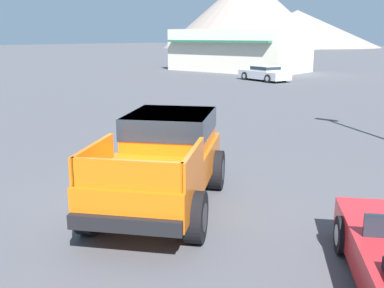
{
  "coord_description": "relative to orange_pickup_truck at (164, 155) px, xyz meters",
  "views": [
    {
      "loc": [
        6.52,
        -6.6,
        3.51
      ],
      "look_at": [
        0.4,
        0.78,
        1.19
      ],
      "focal_mm": 42.0,
      "sensor_mm": 36.0,
      "label": 1
    }
  ],
  "objects": [
    {
      "name": "parked_car_silver",
      "position": [
        -12.21,
        24.67,
        -0.46
      ],
      "size": [
        4.78,
        2.99,
        1.17
      ],
      "rotation": [
        0.0,
        0.0,
        1.26
      ],
      "color": "#B7BABF",
      "rests_on": "ground_plane"
    },
    {
      "name": "storefront_building",
      "position": [
        -19.71,
        32.1,
        1.01
      ],
      "size": [
        13.02,
        7.77,
        4.15
      ],
      "color": "beige",
      "rests_on": "ground_plane"
    },
    {
      "name": "orange_pickup_truck",
      "position": [
        0.0,
        0.0,
        0.0
      ],
      "size": [
        4.0,
        5.14,
        1.87
      ],
      "rotation": [
        0.0,
        0.0,
        0.51
      ],
      "color": "orange",
      "rests_on": "ground_plane"
    },
    {
      "name": "ground_plane",
      "position": [
        -0.25,
        -0.04,
        -1.06
      ],
      "size": [
        320.0,
        320.0,
        0.0
      ],
      "primitive_type": "plane",
      "color": "#4C4C51"
    }
  ]
}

